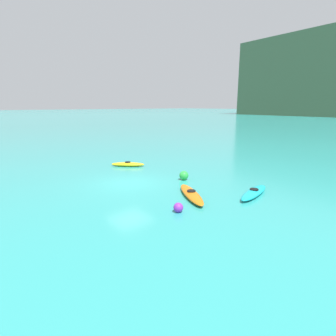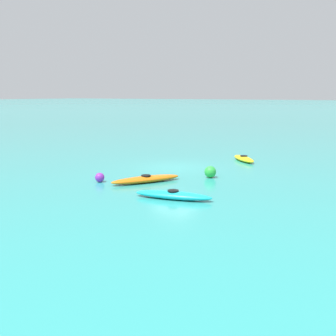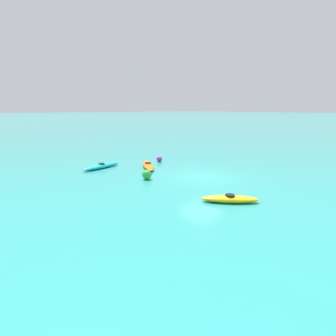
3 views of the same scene
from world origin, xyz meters
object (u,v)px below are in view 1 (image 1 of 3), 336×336
kayak_cyan (254,192)px  kayak_yellow (128,164)px  buoy_purple (178,207)px  kayak_orange (191,194)px  buoy_green (184,175)px

kayak_cyan → kayak_yellow: (-10.67, -1.22, 0.00)m
kayak_yellow → buoy_purple: buoy_purple is taller
kayak_cyan → kayak_orange: size_ratio=0.96×
kayak_cyan → kayak_orange: (-2.05, -2.78, -0.00)m
buoy_green → kayak_yellow: bearing=-174.8°
kayak_yellow → kayak_orange: 8.76m
kayak_cyan → kayak_orange: 3.45m
kayak_yellow → buoy_purple: size_ratio=5.26×
kayak_cyan → buoy_purple: (-0.95, -4.75, 0.07)m
kayak_cyan → buoy_purple: buoy_purple is taller
kayak_yellow → buoy_green: 5.93m
kayak_cyan → buoy_purple: bearing=-101.3°
kayak_yellow → buoy_green: bearing=5.2°
kayak_yellow → kayak_orange: size_ratio=0.69×
kayak_cyan → buoy_purple: size_ratio=7.35×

